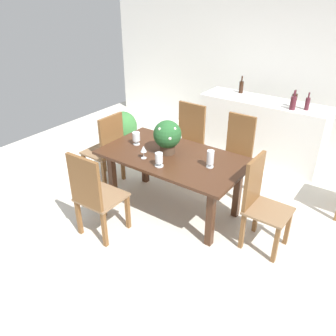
{
  "coord_description": "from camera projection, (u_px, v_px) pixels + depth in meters",
  "views": [
    {
      "loc": [
        2.08,
        -3.14,
        2.58
      ],
      "look_at": [
        -0.05,
        -0.17,
        0.59
      ],
      "focal_mm": 36.84,
      "sensor_mm": 36.0,
      "label": 1
    }
  ],
  "objects": [
    {
      "name": "ground_plane",
      "position": [
        179.0,
        203.0,
        4.54
      ],
      "size": [
        7.04,
        7.04,
        0.0
      ],
      "primitive_type": "plane",
      "color": "silver"
    },
    {
      "name": "back_wall",
      "position": [
        267.0,
        67.0,
        5.77
      ],
      "size": [
        6.4,
        0.1,
        2.6
      ],
      "primitive_type": "cube",
      "color": "white",
      "rests_on": "ground"
    },
    {
      "name": "dining_table",
      "position": [
        173.0,
        163.0,
        4.13
      ],
      "size": [
        1.74,
        0.97,
        0.76
      ],
      "color": "#422616",
      "rests_on": "ground"
    },
    {
      "name": "chair_near_left",
      "position": [
        94.0,
        193.0,
        3.7
      ],
      "size": [
        0.48,
        0.48,
        1.04
      ],
      "rotation": [
        0.0,
        0.0,
        3.17
      ],
      "color": "brown",
      "rests_on": "ground"
    },
    {
      "name": "chair_far_left",
      "position": [
        188.0,
        136.0,
        5.04
      ],
      "size": [
        0.48,
        0.44,
        1.05
      ],
      "rotation": [
        0.0,
        0.0,
        -0.01
      ],
      "color": "brown",
      "rests_on": "ground"
    },
    {
      "name": "chair_far_right",
      "position": [
        236.0,
        150.0,
        4.63
      ],
      "size": [
        0.42,
        0.41,
        1.05
      ],
      "rotation": [
        0.0,
        0.0,
        -0.0
      ],
      "color": "brown",
      "rests_on": "ground"
    },
    {
      "name": "chair_head_end",
      "position": [
        107.0,
        147.0,
        4.74
      ],
      "size": [
        0.47,
        0.46,
        1.04
      ],
      "rotation": [
        0.0,
        0.0,
        -1.59
      ],
      "color": "brown",
      "rests_on": "ground"
    },
    {
      "name": "chair_foot_end",
      "position": [
        260.0,
        200.0,
        3.61
      ],
      "size": [
        0.45,
        0.43,
        1.03
      ],
      "rotation": [
        0.0,
        0.0,
        1.56
      ],
      "color": "brown",
      "rests_on": "ground"
    },
    {
      "name": "flower_centerpiece",
      "position": [
        167.0,
        136.0,
        4.04
      ],
      "size": [
        0.33,
        0.33,
        0.41
      ],
      "color": "#4C3828",
      "rests_on": "dining_table"
    },
    {
      "name": "crystal_vase_left",
      "position": [
        210.0,
        158.0,
        3.78
      ],
      "size": [
        0.08,
        0.08,
        0.2
      ],
      "color": "silver",
      "rests_on": "dining_table"
    },
    {
      "name": "crystal_vase_center_near",
      "position": [
        159.0,
        159.0,
        3.81
      ],
      "size": [
        0.1,
        0.1,
        0.16
      ],
      "color": "silver",
      "rests_on": "dining_table"
    },
    {
      "name": "crystal_vase_right",
      "position": [
        136.0,
        137.0,
        4.31
      ],
      "size": [
        0.1,
        0.1,
        0.16
      ],
      "color": "silver",
      "rests_on": "dining_table"
    },
    {
      "name": "wine_glass",
      "position": [
        144.0,
        149.0,
        3.97
      ],
      "size": [
        0.07,
        0.07,
        0.16
      ],
      "color": "silver",
      "rests_on": "dining_table"
    },
    {
      "name": "kitchen_counter",
      "position": [
        260.0,
        131.0,
        5.45
      ],
      "size": [
        1.93,
        0.56,
        0.99
      ],
      "primitive_type": "cube",
      "color": "white",
      "rests_on": "ground"
    },
    {
      "name": "wine_bottle_green",
      "position": [
        241.0,
        87.0,
        5.52
      ],
      "size": [
        0.07,
        0.07,
        0.27
      ],
      "color": "black",
      "rests_on": "kitchen_counter"
    },
    {
      "name": "wine_bottle_dark",
      "position": [
        294.0,
        100.0,
        4.89
      ],
      "size": [
        0.08,
        0.08,
        0.25
      ],
      "color": "black",
      "rests_on": "kitchen_counter"
    },
    {
      "name": "wine_bottle_tall",
      "position": [
        293.0,
        103.0,
        4.8
      ],
      "size": [
        0.08,
        0.08,
        0.27
      ],
      "color": "#511E28",
      "rests_on": "kitchen_counter"
    },
    {
      "name": "wine_bottle_clear",
      "position": [
        307.0,
        104.0,
        4.79
      ],
      "size": [
        0.06,
        0.06,
        0.25
      ],
      "color": "#511E28",
      "rests_on": "kitchen_counter"
    },
    {
      "name": "potted_plant_floor",
      "position": [
        123.0,
        128.0,
        5.91
      ],
      "size": [
        0.47,
        0.47,
        0.64
      ],
      "color": "brown",
      "rests_on": "ground"
    }
  ]
}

